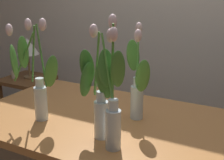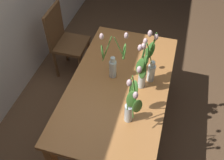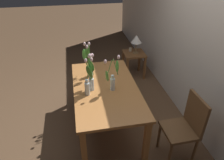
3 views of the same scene
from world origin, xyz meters
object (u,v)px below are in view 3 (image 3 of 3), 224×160
side_table (134,58)px  pillar_candle (130,49)px  tulip_vase_1 (88,82)px  tulip_vase_2 (112,79)px  tulip_vase_3 (91,77)px  dining_table (106,92)px  dining_chair (186,125)px  tulip_vase_0 (89,63)px  table_lamp (136,39)px

side_table → pillar_candle: bearing=-149.6°
tulip_vase_1 → tulip_vase_2: size_ratio=1.15×
tulip_vase_3 → pillar_candle: bearing=147.7°
dining_table → dining_chair: dining_chair is taller
tulip_vase_2 → tulip_vase_0: bearing=-149.2°
dining_table → tulip_vase_1: (0.10, -0.25, 0.27)m
tulip_vase_3 → side_table: 1.88m
tulip_vase_2 → tulip_vase_3: size_ratio=0.95×
tulip_vase_0 → tulip_vase_1: bearing=-7.2°
pillar_candle → dining_table: bearing=-27.0°
tulip_vase_3 → dining_chair: bearing=57.6°
tulip_vase_0 → tulip_vase_2: tulip_vase_0 is taller
side_table → pillar_candle: pillar_candle is taller
dining_table → side_table: dining_table is taller
tulip_vase_0 → side_table: tulip_vase_0 is taller
side_table → pillar_candle: size_ratio=7.33×
tulip_vase_2 → dining_table: bearing=-133.0°
tulip_vase_3 → pillar_candle: size_ratio=7.11×
tulip_vase_0 → pillar_candle: tulip_vase_0 is taller
tulip_vase_0 → tulip_vase_3: bearing=-2.3°
dining_chair → pillar_candle: bearing=-177.4°
dining_table → tulip_vase_0: tulip_vase_0 is taller
tulip_vase_3 → tulip_vase_0: bearing=177.7°
dining_table → tulip_vase_3: 0.36m
tulip_vase_0 → dining_table: bearing=26.4°
dining_chair → tulip_vase_2: bearing=-128.1°
tulip_vase_2 → dining_chair: (0.64, 0.81, -0.39)m
dining_table → tulip_vase_1: size_ratio=2.77×
tulip_vase_1 → dining_chair: 1.36m
dining_chair → side_table: bearing=-178.8°
tulip_vase_3 → pillar_candle: 1.90m
side_table → table_lamp: 0.43m
tulip_vase_2 → tulip_vase_3: (-0.06, -0.28, 0.03)m
dining_chair → tulip_vase_3: bearing=-122.4°
tulip_vase_1 → tulip_vase_3: size_ratio=1.08×
dining_chair → table_lamp: size_ratio=2.34×
tulip_vase_0 → tulip_vase_3: size_ratio=1.02×
dining_chair → pillar_candle: (-2.27, -0.10, 0.06)m
tulip_vase_1 → pillar_candle: size_ratio=7.70×
tulip_vase_3 → side_table: bearing=144.4°
dining_table → pillar_candle: (-1.56, 0.79, -0.06)m
dining_table → table_lamp: bearing=148.5°
tulip_vase_0 → tulip_vase_1: (0.48, -0.06, -0.03)m
tulip_vase_3 → dining_chair: size_ratio=0.57×
table_lamp → pillar_candle: (-0.13, -0.08, -0.27)m
side_table → dining_chair: bearing=1.2°
tulip_vase_3 → table_lamp: 1.81m
dining_chair → tulip_vase_0: bearing=-135.2°
dining_table → tulip_vase_3: (0.02, -0.20, 0.30)m
dining_table → tulip_vase_0: size_ratio=2.95×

